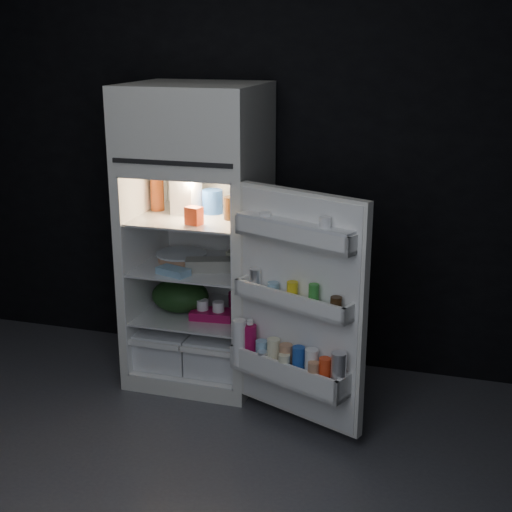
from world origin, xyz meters
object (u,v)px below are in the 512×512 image
(egg_carton, at_px, (211,265))
(yogurt_tray, at_px, (212,314))
(refrigerator, at_px, (199,225))
(milk_jug, at_px, (186,194))
(fridge_door, at_px, (296,314))

(egg_carton, xyz_separation_m, yogurt_tray, (0.00, 0.00, -0.31))
(refrigerator, height_order, milk_jug, refrigerator)
(fridge_door, bearing_deg, egg_carton, 147.25)
(milk_jug, bearing_deg, egg_carton, -25.10)
(egg_carton, bearing_deg, refrigerator, 113.46)
(refrigerator, xyz_separation_m, fridge_door, (0.73, -0.52, -0.28))
(egg_carton, bearing_deg, fridge_door, -51.27)
(milk_jug, relative_size, egg_carton, 0.83)
(egg_carton, relative_size, yogurt_tray, 1.15)
(fridge_door, distance_m, yogurt_tray, 0.75)
(fridge_door, relative_size, milk_jug, 5.08)
(refrigerator, relative_size, egg_carton, 6.16)
(fridge_door, xyz_separation_m, egg_carton, (-0.61, 0.39, 0.09))
(fridge_door, height_order, egg_carton, fridge_door)
(milk_jug, distance_m, yogurt_tray, 0.73)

